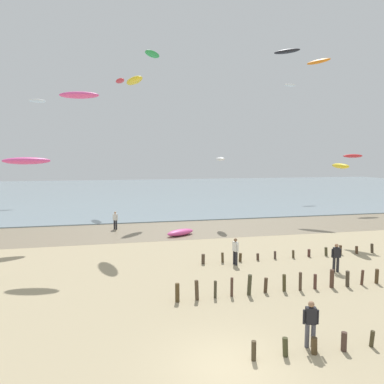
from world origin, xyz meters
name	(u,v)px	position (x,y,z in m)	size (l,w,h in m)	color
ground_plane	(229,367)	(0.00, 0.00, 0.00)	(160.00, 160.00, 0.00)	tan
wet_sand_strip	(157,231)	(0.00, 21.43, 0.00)	(120.00, 8.25, 0.01)	#84755B
sea	(136,191)	(0.00, 60.55, 0.05)	(160.00, 70.00, 0.10)	#7F939E
groyne_mid	(282,283)	(4.60, 5.47, 0.45)	(11.15, 0.37, 1.05)	#4E3D22
groyne_far	(293,254)	(8.07, 10.83, 0.29)	(12.66, 0.32, 0.66)	#47392C
person_nearest_camera	(311,323)	(3.22, 0.54, 0.92)	(0.56, 0.30, 1.71)	#4C4C56
person_by_waterline	(115,220)	(-3.77, 22.84, 0.92)	(0.48, 0.39, 1.71)	#232328
person_left_flank	(336,257)	(9.15, 7.66, 0.92)	(0.56, 0.30, 1.71)	#232328
person_right_flank	(235,251)	(3.76, 10.21, 0.92)	(0.32, 0.55, 1.71)	#232328
grounded_kite	(180,232)	(1.79, 19.06, 0.27)	(2.72, 0.98, 0.54)	#E54C99
kite_aloft_1	(152,54)	(0.89, 32.84, 19.15)	(2.85, 0.91, 0.46)	green
kite_aloft_2	(340,166)	(14.05, 14.55, 6.10)	(2.54, 0.81, 0.41)	yellow
kite_aloft_3	(287,51)	(17.86, 31.76, 20.20)	(3.29, 1.05, 0.53)	black
kite_aloft_4	(120,81)	(-2.95, 37.98, 16.93)	(2.65, 0.85, 0.42)	red
kite_aloft_5	(318,61)	(16.19, 21.74, 16.23)	(2.49, 0.80, 0.40)	orange
kite_aloft_6	(220,159)	(6.63, 23.28, 6.63)	(2.36, 0.75, 0.38)	white
kite_aloft_7	(27,161)	(-10.28, 18.66, 6.52)	(3.44, 1.10, 0.55)	#E54C99
kite_aloft_8	(79,95)	(-5.95, 15.56, 11.10)	(2.78, 0.89, 0.44)	#E54C99
kite_aloft_9	(37,101)	(-15.28, 47.33, 15.38)	(2.48, 0.79, 0.40)	white
kite_aloft_10	(134,81)	(-1.94, 19.81, 13.16)	(3.07, 0.98, 0.49)	yellow
kite_aloft_11	(290,85)	(25.39, 45.15, 19.01)	(2.24, 0.72, 0.36)	white
kite_aloft_12	(353,156)	(25.17, 27.91, 6.97)	(2.77, 0.88, 0.44)	red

